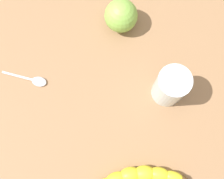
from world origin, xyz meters
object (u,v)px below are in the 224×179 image
(smoothie_glass, at_px, (170,87))
(banana, at_px, (138,177))
(teaspoon, at_px, (36,81))
(green_apple_fruit, at_px, (121,16))

(smoothie_glass, bearing_deg, banana, -50.25)
(banana, height_order, smoothie_glass, smoothie_glass)
(banana, height_order, teaspoon, banana)
(teaspoon, bearing_deg, smoothie_glass, 9.98)
(smoothie_glass, distance_m, green_apple_fruit, 0.21)
(banana, distance_m, smoothie_glass, 0.21)
(banana, relative_size, teaspoon, 2.19)
(banana, relative_size, green_apple_fruit, 2.45)
(green_apple_fruit, relative_size, teaspoon, 0.89)
(banana, bearing_deg, green_apple_fruit, -91.18)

